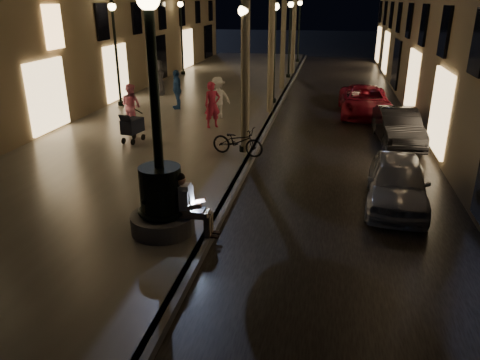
% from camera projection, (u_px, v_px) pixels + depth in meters
% --- Properties ---
extents(ground, '(120.00, 120.00, 0.00)m').
position_uv_depth(ground, '(276.00, 111.00, 22.15)').
color(ground, black).
rests_on(ground, ground).
extents(cobble_lane, '(6.00, 45.00, 0.02)m').
position_uv_depth(cobble_lane, '(341.00, 114.00, 21.62)').
color(cobble_lane, black).
rests_on(cobble_lane, ground).
extents(promenade, '(8.00, 45.00, 0.20)m').
position_uv_depth(promenade, '(195.00, 106.00, 22.82)').
color(promenade, '#66625A').
rests_on(promenade, ground).
extents(curb_strip, '(0.25, 45.00, 0.20)m').
position_uv_depth(curb_strip, '(277.00, 109.00, 22.12)').
color(curb_strip, '#59595B').
rests_on(curb_strip, ground).
extents(fountain_lamppost, '(1.40, 1.40, 5.21)m').
position_uv_depth(fountain_lamppost, '(161.00, 188.00, 10.00)').
color(fountain_lamppost, '#59595B').
rests_on(fountain_lamppost, promenade).
extents(seated_man_laptop, '(1.03, 0.35, 1.40)m').
position_uv_depth(seated_man_laptop, '(189.00, 203.00, 9.99)').
color(seated_man_laptop, gray).
rests_on(seated_man_laptop, promenade).
extents(lamp_curb_a, '(0.36, 0.36, 4.81)m').
position_uv_depth(lamp_curb_a, '(244.00, 59.00, 14.63)').
color(lamp_curb_a, black).
rests_on(lamp_curb_a, promenade).
extents(lamp_curb_b, '(0.36, 0.36, 4.81)m').
position_uv_depth(lamp_curb_b, '(275.00, 38.00, 21.95)').
color(lamp_curb_b, black).
rests_on(lamp_curb_b, promenade).
extents(lamp_curb_c, '(0.36, 0.36, 4.81)m').
position_uv_depth(lamp_curb_c, '(290.00, 28.00, 29.26)').
color(lamp_curb_c, black).
rests_on(lamp_curb_c, promenade).
extents(lamp_curb_d, '(0.36, 0.36, 4.81)m').
position_uv_depth(lamp_curb_d, '(299.00, 22.00, 36.58)').
color(lamp_curb_d, black).
rests_on(lamp_curb_d, promenade).
extents(lamp_left_b, '(0.36, 0.36, 4.81)m').
position_uv_depth(lamp_left_b, '(115.00, 40.00, 21.36)').
color(lamp_left_b, black).
rests_on(lamp_left_b, promenade).
extents(lamp_left_c, '(0.36, 0.36, 4.81)m').
position_uv_depth(lamp_left_c, '(181.00, 27.00, 30.51)').
color(lamp_left_c, black).
rests_on(lamp_left_c, promenade).
extents(stroller, '(0.63, 1.17, 1.18)m').
position_uv_depth(stroller, '(132.00, 126.00, 16.52)').
color(stroller, black).
rests_on(stroller, promenade).
extents(car_front, '(1.83, 3.82, 1.26)m').
position_uv_depth(car_front, '(397.00, 182.00, 11.92)').
color(car_front, '#ABADB3').
rests_on(car_front, ground).
extents(car_second, '(1.62, 3.94, 1.27)m').
position_uv_depth(car_second, '(398.00, 127.00, 17.05)').
color(car_second, black).
rests_on(car_second, ground).
extents(car_third, '(2.27, 4.71, 1.29)m').
position_uv_depth(car_third, '(365.00, 101.00, 21.18)').
color(car_third, maroon).
rests_on(car_third, ground).
extents(pedestrian_red, '(0.78, 0.72, 1.79)m').
position_uv_depth(pedestrian_red, '(212.00, 105.00, 18.34)').
color(pedestrian_red, '#B92541').
rests_on(pedestrian_red, promenade).
extents(pedestrian_pink, '(1.01, 0.91, 1.72)m').
position_uv_depth(pedestrian_pink, '(131.00, 106.00, 18.39)').
color(pedestrian_pink, pink).
rests_on(pedestrian_pink, promenade).
extents(pedestrian_white, '(1.29, 1.18, 1.74)m').
position_uv_depth(pedestrian_white, '(218.00, 98.00, 19.79)').
color(pedestrian_white, white).
rests_on(pedestrian_white, promenade).
extents(pedestrian_blue, '(0.90, 1.12, 1.77)m').
position_uv_depth(pedestrian_blue, '(177.00, 89.00, 21.49)').
color(pedestrian_blue, '#275191').
rests_on(pedestrian_blue, promenade).
extents(pedestrian_dark, '(0.69, 0.95, 1.81)m').
position_uv_depth(pedestrian_dark, '(159.00, 78.00, 24.52)').
color(pedestrian_dark, '#38383E').
rests_on(pedestrian_dark, promenade).
extents(bicycle, '(1.87, 1.02, 0.93)m').
position_uv_depth(bicycle, '(238.00, 141.00, 15.20)').
color(bicycle, black).
rests_on(bicycle, promenade).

